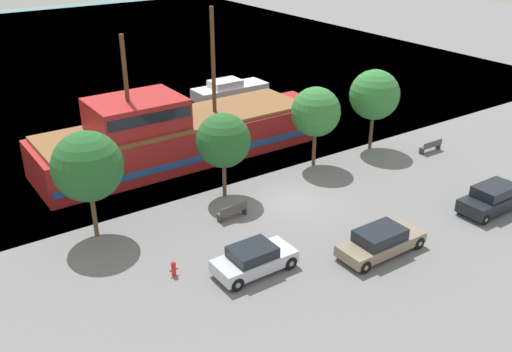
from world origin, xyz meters
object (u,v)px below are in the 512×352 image
parked_car_curb_front (381,241)px  parked_car_curb_mid (254,259)px  moored_boat_dockside (229,90)px  pirate_ship (175,135)px  parked_car_curb_rear (494,198)px  bench_promenade_west (233,211)px  bench_promenade_east (431,146)px  fire_hydrant (174,268)px

parked_car_curb_front → parked_car_curb_mid: (-6.14, 2.28, 0.00)m
moored_boat_dockside → pirate_ship: bearing=-136.8°
pirate_ship → parked_car_curb_rear: (11.63, -17.02, -0.99)m
parked_car_curb_mid → bench_promenade_west: (1.94, 4.96, -0.26)m
moored_boat_dockside → parked_car_curb_rear: moored_boat_dockside is taller
parked_car_curb_mid → bench_promenade_east: 19.47m
parked_car_curb_mid → parked_car_curb_rear: parked_car_curb_rear is taller
parked_car_curb_mid → fire_hydrant: parked_car_curb_mid is taller
parked_car_curb_mid → bench_promenade_west: bearing=68.6°
pirate_ship → parked_car_curb_rear: pirate_ship is taller
parked_car_curb_rear → fire_hydrant: bearing=165.9°
parked_car_curb_mid → bench_promenade_east: bearing=15.1°
parked_car_curb_front → bench_promenade_west: 8.37m
moored_boat_dockside → parked_car_curb_mid: size_ratio=1.75×
pirate_ship → moored_boat_dockside: size_ratio=2.96×
pirate_ship → moored_boat_dockside: bearing=43.2°
moored_boat_dockside → parked_car_curb_rear: (0.97, -27.03, 0.11)m
parked_car_curb_front → parked_car_curb_rear: size_ratio=1.01×
bench_promenade_west → pirate_ship: bearing=82.2°
pirate_ship → moored_boat_dockside: pirate_ship is taller
moored_boat_dockside → fire_hydrant: (-17.20, -22.45, -0.24)m
pirate_ship → parked_car_curb_mid: bearing=-102.7°
pirate_ship → parked_car_curb_rear: 20.64m
moored_boat_dockside → bench_promenade_west: 22.76m
fire_hydrant → parked_car_curb_front: bearing=-23.8°
parked_car_curb_rear → bench_promenade_east: parked_car_curb_rear is taller
moored_boat_dockside → parked_car_curb_mid: 28.02m
moored_boat_dockside → bench_promenade_east: size_ratio=3.71×
parked_car_curb_rear → bench_promenade_east: (3.93, 7.78, -0.32)m
moored_boat_dockside → bench_promenade_west: size_ratio=3.92×
parked_car_curb_rear → fire_hydrant: size_ratio=6.13×
bench_promenade_west → bench_promenade_east: bearing=0.4°
moored_boat_dockside → fire_hydrant: size_ratio=9.17×
pirate_ship → parked_car_curb_front: bearing=-80.1°
pirate_ship → bench_promenade_east: (15.56, -9.24, -1.31)m
pirate_ship → bench_promenade_west: 9.54m
pirate_ship → moored_boat_dockside: 14.66m
pirate_ship → bench_promenade_east: 18.14m
fire_hydrant → bench_promenade_east: bench_promenade_east is taller
pirate_ship → parked_car_curb_rear: bearing=-55.6°
bench_promenade_east → moored_boat_dockside: bearing=104.3°
parked_car_curb_rear → bench_promenade_west: 15.02m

